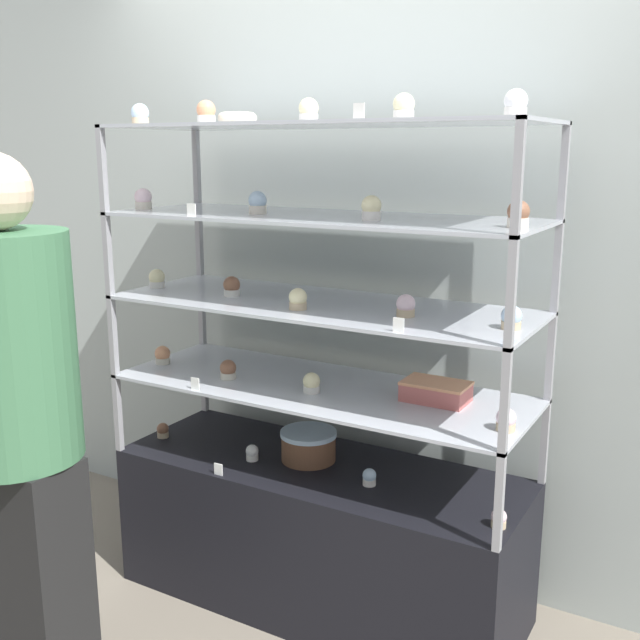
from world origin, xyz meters
name	(u,v)px	position (x,y,z in m)	size (l,w,h in m)	color
ground_plane	(320,599)	(0.00, 0.00, 0.00)	(20.00, 20.00, 0.00)	gray
back_wall	(373,258)	(0.00, 0.42, 1.30)	(8.00, 0.05, 2.60)	#A8B2AD
display_base	(320,534)	(0.00, 0.00, 0.28)	(1.54, 0.56, 0.56)	black
display_riser_lower	(320,390)	(0.00, 0.00, 0.86)	(1.54, 0.56, 0.31)	#99999E
display_riser_middle	(320,307)	(0.00, 0.00, 1.17)	(1.54, 0.56, 0.31)	#99999E
display_riser_upper	(320,220)	(0.00, 0.00, 1.49)	(1.54, 0.56, 0.31)	#99999E
display_riser_top	(320,128)	(0.00, 0.00, 1.80)	(1.54, 0.56, 0.31)	#99999E
layer_cake_centerpiece	(309,445)	(-0.06, 0.02, 0.62)	(0.22, 0.22, 0.12)	brown
sheet_cake_frosted	(436,391)	(0.43, 0.06, 0.91)	(0.23, 0.14, 0.07)	#C66660
cupcake_0	(163,430)	(-0.70, -0.08, 0.59)	(0.05, 0.05, 0.06)	#CCB28C
cupcake_1	(252,453)	(-0.25, -0.09, 0.59)	(0.05, 0.05, 0.06)	white
cupcake_2	(369,477)	(0.24, -0.06, 0.59)	(0.05, 0.05, 0.06)	white
cupcake_3	(499,519)	(0.72, -0.13, 0.59)	(0.05, 0.05, 0.06)	#CCB28C
price_tag_0	(218,469)	(-0.28, -0.26, 0.59)	(0.04, 0.00, 0.04)	white
cupcake_4	(163,355)	(-0.70, -0.06, 0.91)	(0.06, 0.06, 0.07)	beige
cupcake_5	(228,370)	(-0.35, -0.09, 0.91)	(0.06, 0.06, 0.07)	beige
cupcake_6	(312,383)	(0.01, -0.08, 0.91)	(0.06, 0.06, 0.07)	white
cupcake_7	(506,420)	(0.72, -0.10, 0.91)	(0.06, 0.06, 0.07)	#CCB28C
price_tag_1	(195,384)	(-0.37, -0.26, 0.90)	(0.04, 0.00, 0.04)	white
cupcake_8	(157,279)	(-0.72, -0.06, 1.22)	(0.06, 0.06, 0.07)	white
cupcake_9	(232,287)	(-0.35, -0.05, 1.22)	(0.06, 0.06, 0.07)	white
cupcake_10	(298,299)	(-0.01, -0.13, 1.22)	(0.06, 0.06, 0.07)	#CCB28C
cupcake_11	(406,306)	(0.35, -0.05, 1.22)	(0.06, 0.06, 0.07)	#CCB28C
cupcake_12	(511,318)	(0.70, -0.05, 1.22)	(0.06, 0.06, 0.07)	#CCB28C
price_tag_2	(398,325)	(0.42, -0.26, 1.21)	(0.04, 0.00, 0.04)	white
cupcake_13	(143,199)	(-0.72, -0.11, 1.54)	(0.07, 0.07, 0.08)	beige
cupcake_14	(258,203)	(-0.23, -0.05, 1.54)	(0.07, 0.07, 0.08)	beige
cupcake_15	(371,208)	(0.23, -0.07, 1.54)	(0.07, 0.07, 0.08)	white
cupcake_16	(518,215)	(0.71, -0.07, 1.54)	(0.07, 0.07, 0.08)	beige
price_tag_3	(191,210)	(-0.36, -0.26, 1.52)	(0.04, 0.00, 0.04)	white
cupcake_17	(140,115)	(-0.70, -0.12, 1.85)	(0.07, 0.07, 0.08)	#CCB28C
cupcake_18	(206,112)	(-0.37, -0.15, 1.85)	(0.07, 0.07, 0.08)	white
cupcake_19	(310,111)	(0.00, -0.08, 1.85)	(0.07, 0.07, 0.08)	white
cupcake_20	(404,107)	(0.36, -0.12, 1.85)	(0.07, 0.07, 0.08)	white
cupcake_21	(516,104)	(0.70, -0.11, 1.85)	(0.07, 0.07, 0.08)	white
price_tag_4	(359,111)	(0.28, -0.26, 1.84)	(0.04, 0.00, 0.04)	white
donut_glazed	(237,118)	(-0.32, -0.03, 1.83)	(0.14, 0.14, 0.04)	#EFE5CC
customer_figure	(14,420)	(-0.57, -0.87, 0.92)	(0.40, 0.40, 1.72)	black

